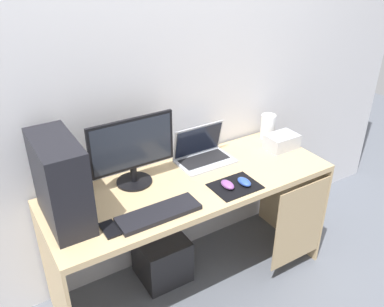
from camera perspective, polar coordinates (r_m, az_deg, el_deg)
The scene contains 14 objects.
ground_plane at distance 2.75m, azimuth 0.00°, elevation -17.19°, with size 8.00×8.00×0.00m, color slate.
wall_back at distance 2.31m, azimuth -4.42°, elevation 11.63°, with size 4.00×0.05×2.60m.
desk at distance 2.36m, azimuth 0.58°, elevation -6.82°, with size 1.64×0.59×0.75m.
pc_tower at distance 1.98m, azimuth -17.94°, elevation -3.76°, with size 0.18×0.41×0.43m, color black.
monitor at distance 2.19m, azimuth -8.33°, elevation 0.40°, with size 0.48×0.20×0.39m.
laptop at distance 2.47m, azimuth 1.52°, elevation -0.03°, with size 0.34×0.22×0.22m.
speaker at distance 2.77m, azimuth 10.58°, elevation 3.72°, with size 0.10×0.10×0.17m, color white.
projector at distance 2.67m, azimuth 12.43°, elevation 1.65°, with size 0.20×0.14×0.09m, color #B7BCC6.
keyboard at distance 2.03m, azimuth -4.66°, elevation -8.35°, with size 0.42×0.14×0.02m, color black.
mousepad at distance 2.25m, azimuth 6.05°, elevation -4.57°, with size 0.26×0.20×0.01m, color black.
mouse_left at distance 2.22m, azimuth 4.99°, elevation -4.37°, with size 0.06×0.10×0.03m, color #8C4C99.
mouse_right at distance 2.26m, azimuth 7.32°, elevation -3.95°, with size 0.06×0.10×0.03m, color #2D51B2.
cell_phone at distance 1.97m, azimuth -11.44°, elevation -10.35°, with size 0.07×0.13×0.01m, color black.
subwoofer at distance 2.68m, azimuth -4.22°, elevation -14.32°, with size 0.30×0.30×0.30m, color #232326.
Camera 1 is at (-1.01, -1.63, 1.97)m, focal length 38.10 mm.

